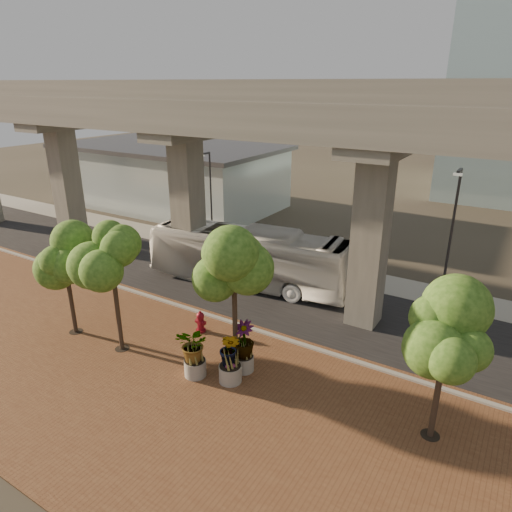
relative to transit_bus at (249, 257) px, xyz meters
The scene contains 18 objects.
ground 4.04m from the transit_bus, 55.71° to the right, with size 160.00×160.00×0.00m, color #363127.
brick_plaza 11.30m from the transit_bus, 79.56° to the right, with size 70.00×13.00×0.06m, color brown.
asphalt_road 2.89m from the transit_bus, 25.47° to the right, with size 90.00×8.00×0.04m, color black.
curb_strip 5.64m from the transit_bus, 67.85° to the right, with size 70.00×0.25×0.16m, color gray.
far_sidewalk 5.29m from the transit_bus, 66.00° to the left, with size 90.00×3.00×0.06m, color gray.
transit_viaduct 5.87m from the transit_bus, 25.47° to the right, with size 72.00×5.60×12.40m.
station_pavilion 22.25m from the transit_bus, 144.05° to the left, with size 23.00×13.00×6.30m.
transit_bus is the anchor object (origin of this frame).
fire_hydrant 6.73m from the transit_bus, 79.62° to the right, with size 0.58×0.52×1.16m.
planter_front 10.24m from the transit_bus, 70.75° to the right, with size 2.16×2.16×2.38m.
planter_right 9.61m from the transit_bus, 58.74° to the right, with size 2.28×2.28×2.44m.
planter_left 10.45m from the transit_bus, 61.76° to the right, with size 2.22×2.22×2.44m.
street_tree_far_west 11.14m from the transit_bus, 113.49° to the right, with size 3.39×3.39×5.66m.
street_tree_near_west 10.40m from the transit_bus, 96.08° to the right, with size 3.56×3.56×6.56m.
street_tree_near_east 10.19m from the transit_bus, 60.85° to the right, with size 3.88×3.88×6.90m.
street_tree_far_east 15.55m from the transit_bus, 31.45° to the right, with size 3.63×3.63×5.94m.
streetlamp_west 7.76m from the transit_bus, 145.87° to the left, with size 0.37×1.08×7.48m.
streetlamp_east 11.94m from the transit_bus, 12.24° to the left, with size 0.40×1.18×8.15m.
Camera 1 is at (12.64, -19.81, 12.27)m, focal length 32.00 mm.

